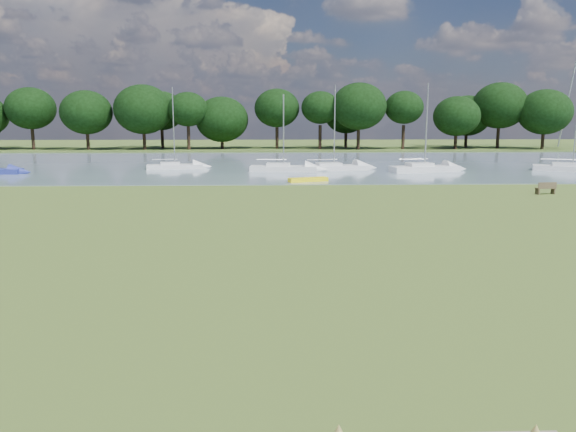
{
  "coord_description": "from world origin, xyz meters",
  "views": [
    {
      "loc": [
        -2.56,
        -20.66,
        5.14
      ],
      "look_at": [
        -1.95,
        -2.0,
        1.85
      ],
      "focal_mm": 35.0,
      "sensor_mm": 36.0,
      "label": 1
    }
  ],
  "objects_px": {
    "kayak": "(308,180)",
    "sailboat_4": "(333,166)",
    "riverbank_bench": "(546,188)",
    "sailboat_1": "(174,165)",
    "sailboat_6": "(572,166)",
    "sailboat_0": "(424,166)",
    "sailboat_5": "(283,166)"
  },
  "relations": [
    {
      "from": "kayak",
      "to": "sailboat_4",
      "type": "bearing_deg",
      "value": 53.1
    },
    {
      "from": "riverbank_bench",
      "to": "sailboat_1",
      "type": "distance_m",
      "value": 34.3
    },
    {
      "from": "sailboat_1",
      "to": "sailboat_6",
      "type": "bearing_deg",
      "value": -14.96
    },
    {
      "from": "sailboat_0",
      "to": "sailboat_5",
      "type": "height_order",
      "value": "sailboat_0"
    },
    {
      "from": "sailboat_1",
      "to": "sailboat_6",
      "type": "height_order",
      "value": "sailboat_6"
    },
    {
      "from": "sailboat_0",
      "to": "sailboat_1",
      "type": "relative_size",
      "value": 1.02
    },
    {
      "from": "kayak",
      "to": "sailboat_5",
      "type": "relative_size",
      "value": 0.45
    },
    {
      "from": "sailboat_1",
      "to": "sailboat_5",
      "type": "xyz_separation_m",
      "value": [
        10.81,
        -3.02,
        0.05
      ]
    },
    {
      "from": "sailboat_1",
      "to": "sailboat_6",
      "type": "xyz_separation_m",
      "value": [
        38.52,
        -3.64,
        0.04
      ]
    },
    {
      "from": "riverbank_bench",
      "to": "sailboat_0",
      "type": "distance_m",
      "value": 16.0
    },
    {
      "from": "kayak",
      "to": "sailboat_0",
      "type": "height_order",
      "value": "sailboat_0"
    },
    {
      "from": "sailboat_4",
      "to": "kayak",
      "type": "bearing_deg",
      "value": -119.69
    },
    {
      "from": "kayak",
      "to": "sailboat_6",
      "type": "bearing_deg",
      "value": -1.48
    },
    {
      "from": "sailboat_0",
      "to": "sailboat_4",
      "type": "xyz_separation_m",
      "value": [
        -8.38,
        1.86,
        -0.07
      ]
    },
    {
      "from": "kayak",
      "to": "sailboat_6",
      "type": "height_order",
      "value": "sailboat_6"
    },
    {
      "from": "riverbank_bench",
      "to": "sailboat_1",
      "type": "height_order",
      "value": "sailboat_1"
    },
    {
      "from": "kayak",
      "to": "riverbank_bench",
      "type": "bearing_deg",
      "value": -45.4
    },
    {
      "from": "kayak",
      "to": "sailboat_0",
      "type": "relative_size",
      "value": 0.4
    },
    {
      "from": "sailboat_6",
      "to": "kayak",
      "type": "bearing_deg",
      "value": -137.93
    },
    {
      "from": "sailboat_5",
      "to": "sailboat_1",
      "type": "bearing_deg",
      "value": 169.46
    },
    {
      "from": "sailboat_0",
      "to": "sailboat_4",
      "type": "bearing_deg",
      "value": 154.9
    },
    {
      "from": "sailboat_4",
      "to": "sailboat_0",
      "type": "bearing_deg",
      "value": -24.37
    },
    {
      "from": "kayak",
      "to": "sailboat_6",
      "type": "relative_size",
      "value": 0.38
    },
    {
      "from": "riverbank_bench",
      "to": "sailboat_4",
      "type": "relative_size",
      "value": 0.17
    },
    {
      "from": "sailboat_0",
      "to": "sailboat_6",
      "type": "bearing_deg",
      "value": -10.83
    },
    {
      "from": "sailboat_6",
      "to": "sailboat_5",
      "type": "bearing_deg",
      "value": -156.76
    },
    {
      "from": "sailboat_0",
      "to": "sailboat_4",
      "type": "height_order",
      "value": "sailboat_0"
    },
    {
      "from": "sailboat_1",
      "to": "sailboat_4",
      "type": "relative_size",
      "value": 0.99
    },
    {
      "from": "riverbank_bench",
      "to": "sailboat_0",
      "type": "relative_size",
      "value": 0.17
    },
    {
      "from": "riverbank_bench",
      "to": "sailboat_5",
      "type": "height_order",
      "value": "sailboat_5"
    },
    {
      "from": "riverbank_bench",
      "to": "sailboat_5",
      "type": "xyz_separation_m",
      "value": [
        -17.38,
        16.52,
        0.08
      ]
    },
    {
      "from": "sailboat_1",
      "to": "sailboat_4",
      "type": "bearing_deg",
      "value": -17.56
    }
  ]
}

